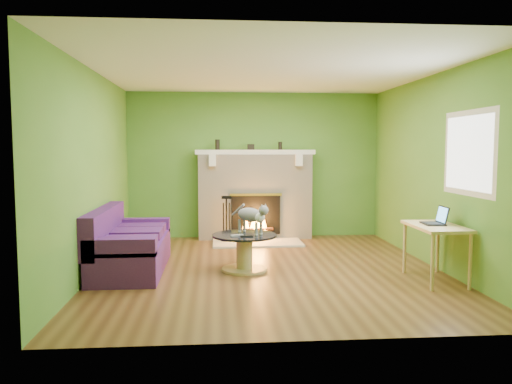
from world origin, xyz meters
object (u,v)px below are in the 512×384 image
at_px(coffee_table, 244,250).
at_px(sofa, 127,246).
at_px(cat, 250,218).
at_px(desk, 436,232).

bearing_deg(coffee_table, sofa, 175.27).
bearing_deg(cat, coffee_table, 173.77).
distance_m(sofa, desk, 3.91).
xyz_separation_m(sofa, desk, (3.81, -0.83, 0.28)).
distance_m(sofa, cat, 1.66).
bearing_deg(desk, cat, 160.99).
bearing_deg(sofa, desk, -12.34).
bearing_deg(desk, coffee_table, 162.76).
xyz_separation_m(coffee_table, desk, (2.28, -0.71, 0.32)).
distance_m(coffee_table, cat, 0.42).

